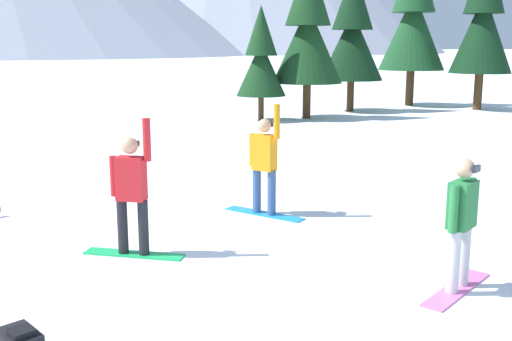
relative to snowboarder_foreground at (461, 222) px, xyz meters
The scene contains 10 objects.
ground_plane 2.11m from the snowboarder_foreground, behind, with size 800.00×800.00×0.00m, color white.
snowboarder_foreground is the anchor object (origin of this frame).
snowboarder_midground 4.47m from the snowboarder_foreground, 145.97° to the left, with size 1.43×0.97×2.00m.
snowboarder_background 4.22m from the snowboarder_foreground, 106.96° to the left, with size 1.19×1.40×2.00m.
backpack_black 5.15m from the snowboarder_foreground, behind, with size 0.50×0.55×0.28m.
pine_tree_short 17.88m from the snowboarder_foreground, 80.54° to the left, with size 1.99×1.99×4.55m.
pine_tree_young 21.56m from the snowboarder_foreground, 68.18° to the left, with size 2.85×2.85×6.47m.
pine_tree_twin 18.69m from the snowboarder_foreground, 74.35° to the left, with size 2.87×2.87×6.63m.
pine_tree_broad 23.64m from the snowboarder_foreground, 53.25° to the left, with size 2.82×2.82×7.76m.
pine_tree_tall 24.97m from the snowboarder_foreground, 60.83° to the left, with size 3.24×3.24×8.05m.
Camera 1 is at (-2.58, -6.18, 2.99)m, focal length 43.45 mm.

